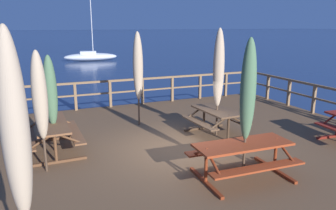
{
  "coord_description": "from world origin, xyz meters",
  "views": [
    {
      "loc": [
        -3.42,
        -7.36,
        4.03
      ],
      "look_at": [
        0.0,
        0.79,
        1.85
      ],
      "focal_mm": 34.7,
      "sensor_mm": 36.0,
      "label": 1
    }
  ],
  "objects_px": {
    "patio_umbrella_tall_front": "(138,67)",
    "picnic_table_mid_centre": "(243,152)",
    "picnic_table_mid_left": "(216,117)",
    "patio_umbrella_short_mid": "(15,129)",
    "patio_umbrella_short_back": "(40,96)",
    "picnic_table_mid_right": "(52,130)",
    "patio_umbrella_tall_mid_left": "(219,69)",
    "patio_umbrella_tall_back_right": "(50,91)",
    "sailboat_distant": "(91,56)",
    "patio_umbrella_short_front": "(248,91)"
  },
  "relations": [
    {
      "from": "patio_umbrella_short_front",
      "to": "patio_umbrella_short_mid",
      "type": "height_order",
      "value": "patio_umbrella_short_mid"
    },
    {
      "from": "picnic_table_mid_centre",
      "to": "patio_umbrella_short_back",
      "type": "xyz_separation_m",
      "value": [
        -3.86,
        1.93,
        1.15
      ]
    },
    {
      "from": "patio_umbrella_short_back",
      "to": "patio_umbrella_tall_front",
      "type": "distance_m",
      "value": 3.92
    },
    {
      "from": "picnic_table_mid_right",
      "to": "patio_umbrella_short_back",
      "type": "height_order",
      "value": "patio_umbrella_short_back"
    },
    {
      "from": "picnic_table_mid_right",
      "to": "picnic_table_mid_centre",
      "type": "xyz_separation_m",
      "value": [
        3.63,
        -3.15,
        0.0
      ]
    },
    {
      "from": "patio_umbrella_tall_mid_left",
      "to": "patio_umbrella_short_front",
      "type": "distance_m",
      "value": 2.71
    },
    {
      "from": "picnic_table_mid_right",
      "to": "patio_umbrella_short_mid",
      "type": "relative_size",
      "value": 0.65
    },
    {
      "from": "patio_umbrella_tall_back_right",
      "to": "sailboat_distant",
      "type": "bearing_deg",
      "value": 78.69
    },
    {
      "from": "patio_umbrella_short_mid",
      "to": "picnic_table_mid_left",
      "type": "bearing_deg",
      "value": 38.26
    },
    {
      "from": "picnic_table_mid_centre",
      "to": "patio_umbrella_tall_mid_left",
      "type": "relative_size",
      "value": 0.68
    },
    {
      "from": "picnic_table_mid_left",
      "to": "patio_umbrella_tall_back_right",
      "type": "relative_size",
      "value": 0.68
    },
    {
      "from": "picnic_table_mid_right",
      "to": "patio_umbrella_short_front",
      "type": "relative_size",
      "value": 0.71
    },
    {
      "from": "picnic_table_mid_left",
      "to": "picnic_table_mid_centre",
      "type": "height_order",
      "value": "same"
    },
    {
      "from": "patio_umbrella_tall_front",
      "to": "patio_umbrella_short_mid",
      "type": "bearing_deg",
      "value": -119.6
    },
    {
      "from": "sailboat_distant",
      "to": "patio_umbrella_tall_mid_left",
      "type": "bearing_deg",
      "value": -92.74
    },
    {
      "from": "picnic_table_mid_centre",
      "to": "patio_umbrella_tall_back_right",
      "type": "xyz_separation_m",
      "value": [
        -3.58,
        3.08,
        1.02
      ]
    },
    {
      "from": "patio_umbrella_tall_back_right",
      "to": "patio_umbrella_short_mid",
      "type": "xyz_separation_m",
      "value": [
        -0.61,
        -4.47,
        0.45
      ]
    },
    {
      "from": "patio_umbrella_short_back",
      "to": "sailboat_distant",
      "type": "distance_m",
      "value": 31.71
    },
    {
      "from": "patio_umbrella_short_front",
      "to": "patio_umbrella_short_back",
      "type": "relative_size",
      "value": 1.1
    },
    {
      "from": "picnic_table_mid_right",
      "to": "patio_umbrella_tall_mid_left",
      "type": "xyz_separation_m",
      "value": [
        4.57,
        -0.55,
        1.42
      ]
    },
    {
      "from": "patio_umbrella_tall_back_right",
      "to": "patio_umbrella_short_back",
      "type": "height_order",
      "value": "patio_umbrella_short_back"
    },
    {
      "from": "patio_umbrella_tall_mid_left",
      "to": "patio_umbrella_short_back",
      "type": "xyz_separation_m",
      "value": [
        -4.79,
        -0.67,
        -0.27
      ]
    },
    {
      "from": "picnic_table_mid_centre",
      "to": "sailboat_distant",
      "type": "height_order",
      "value": "sailboat_distant"
    },
    {
      "from": "picnic_table_mid_centre",
      "to": "patio_umbrella_short_back",
      "type": "relative_size",
      "value": 0.79
    },
    {
      "from": "picnic_table_mid_centre",
      "to": "patio_umbrella_short_back",
      "type": "distance_m",
      "value": 4.47
    },
    {
      "from": "picnic_table_mid_left",
      "to": "patio_umbrella_tall_back_right",
      "type": "height_order",
      "value": "patio_umbrella_tall_back_right"
    },
    {
      "from": "picnic_table_mid_centre",
      "to": "patio_umbrella_tall_back_right",
      "type": "relative_size",
      "value": 0.86
    },
    {
      "from": "picnic_table_mid_centre",
      "to": "patio_umbrella_short_mid",
      "type": "bearing_deg",
      "value": -161.68
    },
    {
      "from": "patio_umbrella_tall_front",
      "to": "picnic_table_mid_centre",
      "type": "bearing_deg",
      "value": -78.99
    },
    {
      "from": "sailboat_distant",
      "to": "patio_umbrella_short_front",
      "type": "bearing_deg",
      "value": -94.03
    },
    {
      "from": "patio_umbrella_tall_mid_left",
      "to": "picnic_table_mid_right",
      "type": "bearing_deg",
      "value": 173.12
    },
    {
      "from": "picnic_table_mid_right",
      "to": "patio_umbrella_tall_front",
      "type": "relative_size",
      "value": 0.7
    },
    {
      "from": "patio_umbrella_short_mid",
      "to": "sailboat_distant",
      "type": "height_order",
      "value": "sailboat_distant"
    },
    {
      "from": "picnic_table_mid_centre",
      "to": "patio_umbrella_tall_front",
      "type": "relative_size",
      "value": 0.71
    },
    {
      "from": "patio_umbrella_tall_front",
      "to": "patio_umbrella_tall_back_right",
      "type": "bearing_deg",
      "value": -152.96
    },
    {
      "from": "patio_umbrella_tall_back_right",
      "to": "patio_umbrella_tall_front",
      "type": "xyz_separation_m",
      "value": [
        2.72,
        1.39,
        0.33
      ]
    },
    {
      "from": "picnic_table_mid_right",
      "to": "patio_umbrella_tall_mid_left",
      "type": "bearing_deg",
      "value": -6.88
    },
    {
      "from": "picnic_table_mid_centre",
      "to": "patio_umbrella_tall_front",
      "type": "bearing_deg",
      "value": 101.01
    },
    {
      "from": "picnic_table_mid_left",
      "to": "patio_umbrella_tall_mid_left",
      "type": "xyz_separation_m",
      "value": [
        0.01,
        -0.05,
        1.43
      ]
    },
    {
      "from": "patio_umbrella_tall_back_right",
      "to": "patio_umbrella_short_mid",
      "type": "relative_size",
      "value": 0.78
    },
    {
      "from": "picnic_table_mid_centre",
      "to": "patio_umbrella_short_mid",
      "type": "height_order",
      "value": "patio_umbrella_short_mid"
    },
    {
      "from": "patio_umbrella_tall_mid_left",
      "to": "patio_umbrella_short_mid",
      "type": "height_order",
      "value": "patio_umbrella_short_mid"
    },
    {
      "from": "patio_umbrella_tall_mid_left",
      "to": "sailboat_distant",
      "type": "distance_m",
      "value": 30.48
    },
    {
      "from": "picnic_table_mid_left",
      "to": "patio_umbrella_short_mid",
      "type": "distance_m",
      "value": 6.69
    },
    {
      "from": "patio_umbrella_tall_mid_left",
      "to": "sailboat_distant",
      "type": "height_order",
      "value": "sailboat_distant"
    },
    {
      "from": "picnic_table_mid_left",
      "to": "patio_umbrella_tall_mid_left",
      "type": "bearing_deg",
      "value": -79.41
    },
    {
      "from": "patio_umbrella_short_front",
      "to": "sailboat_distant",
      "type": "xyz_separation_m",
      "value": [
        2.32,
        32.92,
        -2.22
      ]
    },
    {
      "from": "picnic_table_mid_right",
      "to": "patio_umbrella_short_front",
      "type": "height_order",
      "value": "patio_umbrella_short_front"
    },
    {
      "from": "patio_umbrella_short_mid",
      "to": "patio_umbrella_tall_front",
      "type": "xyz_separation_m",
      "value": [
        3.33,
        5.85,
        -0.13
      ]
    },
    {
      "from": "picnic_table_mid_centre",
      "to": "sailboat_distant",
      "type": "bearing_deg",
      "value": 85.85
    }
  ]
}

